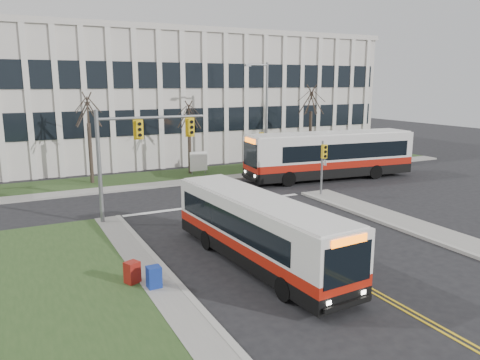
% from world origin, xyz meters
% --- Properties ---
extents(ground, '(120.00, 120.00, 0.00)m').
position_xyz_m(ground, '(0.00, 0.00, 0.00)').
color(ground, black).
rests_on(ground, ground).
extents(grass_verge, '(5.00, 26.00, 0.12)m').
position_xyz_m(grass_verge, '(-10.00, -5.00, 0.06)').
color(grass_verge, '#2A461E').
rests_on(grass_verge, ground).
extents(sidewalk_west, '(1.20, 26.00, 0.14)m').
position_xyz_m(sidewalk_west, '(-7.00, -5.00, 0.07)').
color(sidewalk_west, '#9E9B93').
rests_on(sidewalk_west, ground).
extents(sidewalk_cross, '(44.00, 1.60, 0.14)m').
position_xyz_m(sidewalk_cross, '(5.00, 15.20, 0.07)').
color(sidewalk_cross, '#9E9B93').
rests_on(sidewalk_cross, ground).
extents(building_lawn, '(44.00, 5.00, 0.12)m').
position_xyz_m(building_lawn, '(5.00, 18.00, 0.06)').
color(building_lawn, '#2A461E').
rests_on(building_lawn, ground).
extents(office_building, '(40.00, 16.00, 12.00)m').
position_xyz_m(office_building, '(5.00, 30.00, 6.00)').
color(office_building, silver).
rests_on(office_building, ground).
extents(mast_arm_signal, '(6.11, 0.38, 6.20)m').
position_xyz_m(mast_arm_signal, '(-5.62, 7.16, 4.26)').
color(mast_arm_signal, slate).
rests_on(mast_arm_signal, ground).
extents(signal_pole_near, '(0.34, 0.39, 3.80)m').
position_xyz_m(signal_pole_near, '(7.20, 6.90, 2.50)').
color(signal_pole_near, slate).
rests_on(signal_pole_near, ground).
extents(signal_pole_far, '(0.34, 0.39, 3.80)m').
position_xyz_m(signal_pole_far, '(7.20, 15.40, 2.50)').
color(signal_pole_far, slate).
rests_on(signal_pole_far, ground).
extents(streetlight, '(2.15, 0.25, 9.20)m').
position_xyz_m(streetlight, '(8.03, 16.20, 5.19)').
color(streetlight, slate).
rests_on(streetlight, ground).
extents(directory_sign, '(1.50, 0.12, 2.00)m').
position_xyz_m(directory_sign, '(2.50, 17.50, 1.17)').
color(directory_sign, slate).
rests_on(directory_sign, ground).
extents(tree_left, '(1.80, 1.80, 7.70)m').
position_xyz_m(tree_left, '(-6.00, 18.00, 5.51)').
color(tree_left, '#42352B').
rests_on(tree_left, ground).
extents(tree_mid, '(1.80, 1.80, 6.82)m').
position_xyz_m(tree_mid, '(2.00, 18.20, 4.88)').
color(tree_mid, '#42352B').
rests_on(tree_mid, ground).
extents(tree_right, '(1.80, 1.80, 8.25)m').
position_xyz_m(tree_right, '(14.00, 18.00, 5.91)').
color(tree_right, '#42352B').
rests_on(tree_right, ground).
extents(bus_main, '(3.01, 10.85, 2.86)m').
position_xyz_m(bus_main, '(-2.50, -1.65, 1.43)').
color(bus_main, silver).
rests_on(bus_main, ground).
extents(bus_cross, '(13.92, 4.39, 3.65)m').
position_xyz_m(bus_cross, '(11.33, 11.49, 1.83)').
color(bus_cross, silver).
rests_on(bus_cross, ground).
extents(newspaper_box_blue, '(0.51, 0.46, 0.95)m').
position_xyz_m(newspaper_box_blue, '(-7.22, -2.21, 0.47)').
color(newspaper_box_blue, navy).
rests_on(newspaper_box_blue, ground).
extents(newspaper_box_red, '(0.64, 0.61, 0.95)m').
position_xyz_m(newspaper_box_red, '(-7.82, -1.39, 0.47)').
color(newspaper_box_red, maroon).
rests_on(newspaper_box_red, ground).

